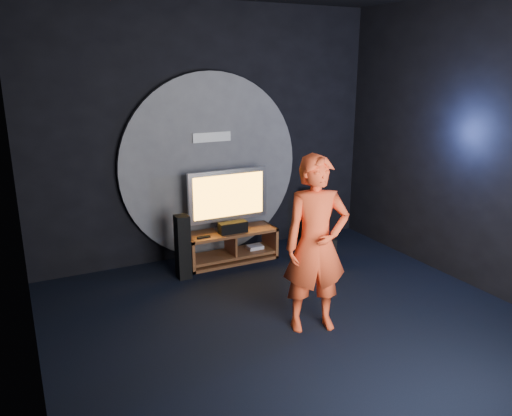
{
  "coord_description": "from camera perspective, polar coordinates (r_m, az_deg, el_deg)",
  "views": [
    {
      "loc": [
        -2.51,
        -4.0,
        2.67
      ],
      "look_at": [
        0.01,
        1.05,
        1.05
      ],
      "focal_mm": 35.0,
      "sensor_mm": 36.0,
      "label": 1
    }
  ],
  "objects": [
    {
      "name": "tower_speaker_left",
      "position": [
        6.49,
        -8.37,
        -4.44
      ],
      "size": [
        0.17,
        0.19,
        0.84
      ],
      "primitive_type": "cube",
      "color": "black",
      "rests_on": "ground"
    },
    {
      "name": "floor",
      "position": [
        5.43,
        4.99,
        -13.54
      ],
      "size": [
        5.0,
        5.0,
        0.0
      ],
      "primitive_type": "plane",
      "color": "black",
      "rests_on": "ground"
    },
    {
      "name": "back_wall",
      "position": [
        7.03,
        -5.42,
        8.43
      ],
      "size": [
        5.0,
        0.04,
        3.5
      ],
      "primitive_type": "cube",
      "color": "black",
      "rests_on": "ground"
    },
    {
      "name": "center_speaker",
      "position": [
        6.86,
        -2.66,
        -2.22
      ],
      "size": [
        0.4,
        0.15,
        0.15
      ],
      "primitive_type": "cube",
      "color": "black",
      "rests_on": "media_console"
    },
    {
      "name": "left_wall",
      "position": [
        4.1,
        -25.69,
        1.43
      ],
      "size": [
        0.04,
        5.0,
        3.5
      ],
      "primitive_type": "cube",
      "color": "black",
      "rests_on": "ground"
    },
    {
      "name": "wall_disc_panel",
      "position": [
        7.05,
        -5.16,
        4.77
      ],
      "size": [
        2.6,
        0.11,
        2.6
      ],
      "color": "#515156",
      "rests_on": "ground"
    },
    {
      "name": "remote",
      "position": [
        6.69,
        -6.0,
        -3.34
      ],
      "size": [
        0.18,
        0.05,
        0.02
      ],
      "primitive_type": "cube",
      "color": "black",
      "rests_on": "media_console"
    },
    {
      "name": "media_console",
      "position": [
        7.05,
        -2.85,
        -4.56
      ],
      "size": [
        1.29,
        0.45,
        0.45
      ],
      "color": "brown",
      "rests_on": "ground"
    },
    {
      "name": "tv",
      "position": [
        6.88,
        -3.21,
        1.24
      ],
      "size": [
        1.15,
        0.22,
        0.85
      ],
      "color": "#AAAAB1",
      "rests_on": "media_console"
    },
    {
      "name": "tower_speaker_right",
      "position": [
        7.77,
        5.96,
        -0.88
      ],
      "size": [
        0.17,
        0.19,
        0.84
      ],
      "primitive_type": "cube",
      "color": "black",
      "rests_on": "ground"
    },
    {
      "name": "subwoofer",
      "position": [
        7.09,
        7.49,
        -4.78
      ],
      "size": [
        0.31,
        0.31,
        0.34
      ],
      "primitive_type": "cube",
      "color": "black",
      "rests_on": "ground"
    },
    {
      "name": "right_wall",
      "position": [
        6.47,
        24.77,
        6.38
      ],
      "size": [
        0.04,
        5.0,
        3.5
      ],
      "primitive_type": "cube",
      "color": "black",
      "rests_on": "ground"
    },
    {
      "name": "player",
      "position": [
        5.09,
        6.87,
        -4.19
      ],
      "size": [
        0.77,
        0.61,
        1.84
      ],
      "primitive_type": "imported",
      "rotation": [
        0.0,
        0.0,
        -0.27
      ],
      "color": "#DE421E",
      "rests_on": "ground"
    }
  ]
}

